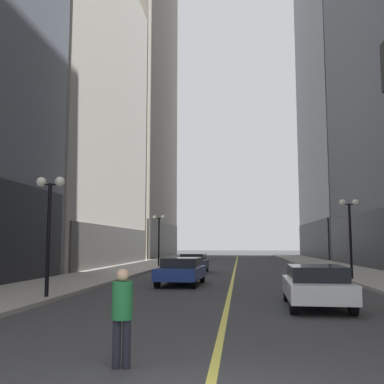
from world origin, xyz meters
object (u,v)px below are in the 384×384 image
object	(u,v)px
street_lamp_left_near	(49,209)
street_lamp_left_far	(159,229)
car_blue	(181,270)
pedestrian_in_green_parka	(122,310)
car_navy	(193,262)
car_white	(316,285)
street_lamp_right_mid	(350,221)

from	to	relation	value
street_lamp_left_near	street_lamp_left_far	size ratio (longest dim) A/B	1.00
car_blue	pedestrian_in_green_parka	size ratio (longest dim) A/B	2.79
car_navy	pedestrian_in_green_parka	size ratio (longest dim) A/B	2.59
pedestrian_in_green_parka	street_lamp_left_near	xyz separation A→B (m)	(-4.90, 8.24, 2.33)
street_lamp_left_near	car_navy	bearing A→B (deg)	77.46
car_white	street_lamp_right_mid	bearing A→B (deg)	71.21
street_lamp_left_far	car_blue	bearing A→B (deg)	-75.78
car_white	pedestrian_in_green_parka	xyz separation A→B (m)	(-4.32, -7.47, 0.21)
car_navy	street_lamp_left_near	bearing A→B (deg)	-102.54
street_lamp_left_far	street_lamp_right_mid	world-z (taller)	same
car_white	pedestrian_in_green_parka	bearing A→B (deg)	-120.04
car_white	pedestrian_in_green_parka	world-z (taller)	pedestrian_in_green_parka
car_navy	car_white	bearing A→B (deg)	-71.49
pedestrian_in_green_parka	street_lamp_right_mid	xyz separation A→B (m)	(7.90, 17.98, 2.33)
car_navy	street_lamp_right_mid	world-z (taller)	street_lamp_right_mid
car_blue	car_navy	size ratio (longest dim) A/B	1.08
car_white	street_lamp_right_mid	xyz separation A→B (m)	(3.58, 10.52, 2.54)
car_navy	street_lamp_left_far	bearing A→B (deg)	120.05
car_blue	street_lamp_left_near	bearing A→B (deg)	-120.78
street_lamp_left_near	street_lamp_right_mid	world-z (taller)	same
street_lamp_left_far	street_lamp_right_mid	distance (m)	17.90
street_lamp_right_mid	street_lamp_left_near	bearing A→B (deg)	-142.72
car_white	street_lamp_right_mid	distance (m)	11.40
car_navy	street_lamp_right_mid	distance (m)	11.47
car_navy	street_lamp_left_far	size ratio (longest dim) A/B	0.93
pedestrian_in_green_parka	street_lamp_right_mid	size ratio (longest dim) A/B	0.36
car_navy	street_lamp_right_mid	size ratio (longest dim) A/B	0.93
pedestrian_in_green_parka	street_lamp_right_mid	bearing A→B (deg)	66.30
car_navy	pedestrian_in_green_parka	bearing A→B (deg)	-86.88
street_lamp_left_far	car_white	bearing A→B (deg)	-68.18
car_white	street_lamp_left_near	bearing A→B (deg)	175.20
car_navy	street_lamp_right_mid	bearing A→B (deg)	-34.48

